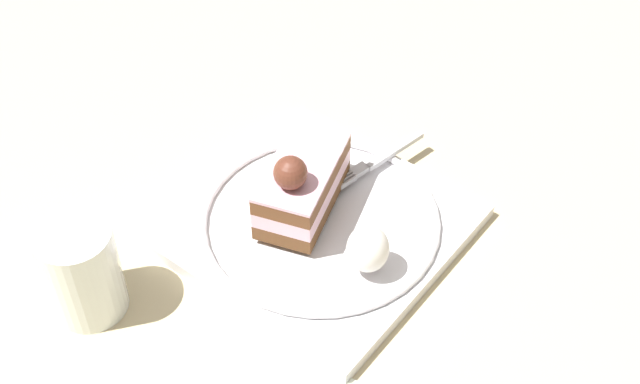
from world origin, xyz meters
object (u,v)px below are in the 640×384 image
(dessert_plate, at_px, (320,225))
(cake_slice, at_px, (301,184))
(fork, at_px, (373,161))
(whipped_cream_dollop, at_px, (368,249))
(drink_glass_near, at_px, (84,276))

(dessert_plate, xyz_separation_m, cake_slice, (0.01, 0.02, 0.04))
(fork, bearing_deg, dessert_plate, 169.93)
(cake_slice, distance_m, whipped_cream_dollop, 0.08)
(dessert_plate, height_order, fork, fork)
(cake_slice, height_order, drink_glass_near, cake_slice)
(drink_glass_near, bearing_deg, whipped_cream_dollop, -57.85)
(cake_slice, bearing_deg, whipped_cream_dollop, -115.30)
(whipped_cream_dollop, relative_size, drink_glass_near, 0.49)
(whipped_cream_dollop, distance_m, fork, 0.12)
(whipped_cream_dollop, bearing_deg, drink_glass_near, 122.15)
(dessert_plate, bearing_deg, cake_slice, 74.99)
(cake_slice, distance_m, drink_glass_near, 0.19)
(whipped_cream_dollop, xyz_separation_m, drink_glass_near, (-0.12, 0.18, -0.00))
(dessert_plate, distance_m, whipped_cream_dollop, 0.07)
(whipped_cream_dollop, xyz_separation_m, fork, (0.11, 0.04, -0.02))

